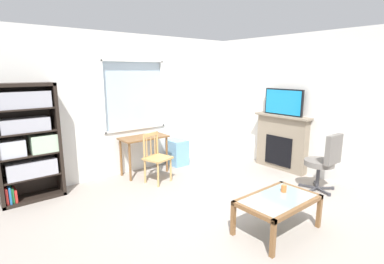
{
  "coord_description": "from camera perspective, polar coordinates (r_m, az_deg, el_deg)",
  "views": [
    {
      "loc": [
        -2.73,
        -2.77,
        2.0
      ],
      "look_at": [
        -0.03,
        0.53,
        1.1
      ],
      "focal_mm": 27.37,
      "sensor_mm": 36.0,
      "label": 1
    }
  ],
  "objects": [
    {
      "name": "wall_back_with_window",
      "position": [
        5.92,
        -11.64,
        5.08
      ],
      "size": [
        4.91,
        0.15,
        2.69
      ],
      "color": "silver",
      "rests_on": "ground"
    },
    {
      "name": "fireplace",
      "position": [
        6.25,
        17.02,
        -1.91
      ],
      "size": [
        0.26,
        1.2,
        1.13
      ],
      "color": "gray",
      "rests_on": "ground"
    },
    {
      "name": "coffee_table",
      "position": [
        3.91,
        16.42,
        -13.08
      ],
      "size": [
        1.04,
        0.63,
        0.45
      ],
      "color": "#8C9E99",
      "rests_on": "ground"
    },
    {
      "name": "tv",
      "position": [
        6.1,
        17.39,
        5.58
      ],
      "size": [
        0.06,
        0.83,
        0.52
      ],
      "color": "black",
      "rests_on": "fireplace"
    },
    {
      "name": "sippy_cup",
      "position": [
        4.07,
        17.46,
        -10.46
      ],
      "size": [
        0.07,
        0.07,
        0.09
      ],
      "primitive_type": "cylinder",
      "color": "orange",
      "rests_on": "coffee_table"
    },
    {
      "name": "office_chair",
      "position": [
        5.33,
        24.39,
        -4.95
      ],
      "size": [
        0.56,
        0.58,
        1.0
      ],
      "color": "slate",
      "rests_on": "ground"
    },
    {
      "name": "plastic_drawer_unit",
      "position": [
        6.33,
        -2.87,
        -3.98
      ],
      "size": [
        0.35,
        0.4,
        0.54
      ],
      "primitive_type": "cube",
      "color": "#72ADDB",
      "rests_on": "ground"
    },
    {
      "name": "wooden_chair",
      "position": [
        5.35,
        -7.0,
        -4.9
      ],
      "size": [
        0.51,
        0.49,
        0.9
      ],
      "color": "tan",
      "rests_on": "ground"
    },
    {
      "name": "desk_under_window",
      "position": [
        5.76,
        -9.36,
        -2.15
      ],
      "size": [
        0.91,
        0.47,
        0.75
      ],
      "color": "brown",
      "rests_on": "ground"
    },
    {
      "name": "bookshelf",
      "position": [
        5.14,
        -29.5,
        -1.31
      ],
      "size": [
        0.9,
        0.38,
        1.82
      ],
      "color": "black",
      "rests_on": "ground"
    },
    {
      "name": "wall_right",
      "position": [
        5.97,
        22.8,
        4.65
      ],
      "size": [
        0.12,
        5.08,
        2.69
      ],
      "primitive_type": "cube",
      "color": "silver",
      "rests_on": "ground"
    },
    {
      "name": "ground",
      "position": [
        4.38,
        4.88,
        -15.5
      ],
      "size": [
        5.91,
        5.88,
        0.02
      ],
      "primitive_type": "cube",
      "color": "#9E9389"
    }
  ]
}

